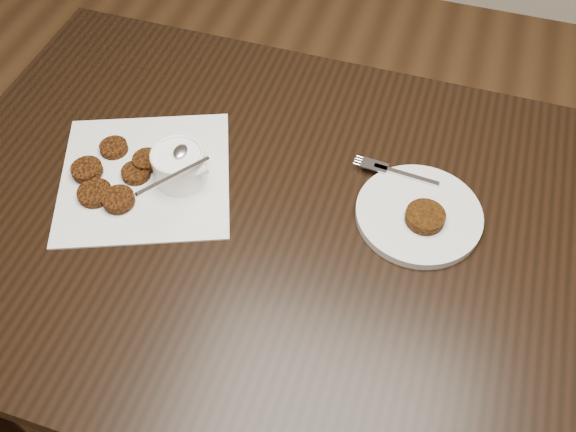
% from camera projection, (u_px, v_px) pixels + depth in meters
% --- Properties ---
extents(floor, '(4.00, 4.00, 0.00)m').
position_uv_depth(floor, '(312.00, 431.00, 1.60)').
color(floor, brown).
rests_on(floor, ground).
extents(table, '(1.37, 0.88, 0.75)m').
position_uv_depth(table, '(303.00, 326.00, 1.36)').
color(table, black).
rests_on(table, floor).
extents(napkin, '(0.39, 0.39, 0.00)m').
position_uv_depth(napkin, '(145.00, 176.00, 1.13)').
color(napkin, white).
rests_on(napkin, table).
extents(sauce_ramekin, '(0.13, 0.13, 0.13)m').
position_uv_depth(sauce_ramekin, '(177.00, 153.00, 1.07)').
color(sauce_ramekin, white).
rests_on(sauce_ramekin, napkin).
extents(patty_cluster, '(0.25, 0.25, 0.02)m').
position_uv_depth(patty_cluster, '(123.00, 171.00, 1.12)').
color(patty_cluster, '#56290B').
rests_on(patty_cluster, napkin).
extents(plate_with_patty, '(0.23, 0.23, 0.03)m').
position_uv_depth(plate_with_patty, '(419.00, 212.00, 1.06)').
color(plate_with_patty, silver).
rests_on(plate_with_patty, table).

